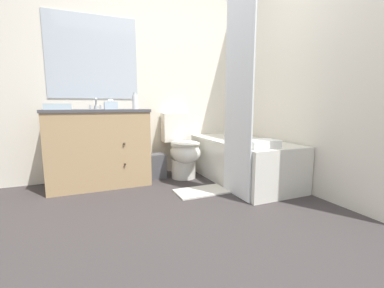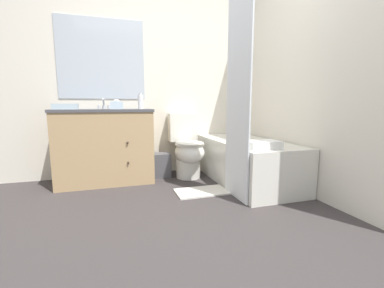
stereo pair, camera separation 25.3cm
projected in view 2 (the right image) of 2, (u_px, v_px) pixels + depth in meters
ground_plane at (205, 230)px, 1.84m from camera, size 14.00×14.00×0.00m
wall_back at (159, 76)px, 3.29m from camera, size 8.00×0.06×2.50m
wall_right at (285, 72)px, 2.82m from camera, size 0.05×2.71×2.50m
vanity_cabinet at (105, 145)px, 2.94m from camera, size 1.06×0.56×0.84m
sink_faucet at (104, 106)px, 3.05m from camera, size 0.14×0.12×0.12m
toilet at (187, 148)px, 3.16m from camera, size 0.36×0.65×0.78m
bathtub at (246, 161)px, 2.98m from camera, size 0.69×1.46×0.48m
shower_curtain at (238, 93)px, 2.33m from camera, size 0.01×0.45×1.98m
wastebasket at (162, 165)px, 3.18m from camera, size 0.21×0.18×0.30m
tissue_box at (117, 105)px, 2.88m from camera, size 0.14×0.12×0.11m
soap_dispenser at (141, 102)px, 2.99m from camera, size 0.06×0.06×0.19m
hand_towel_folded at (65, 107)px, 2.63m from camera, size 0.24×0.12×0.06m
bath_towel_folded at (262, 145)px, 2.39m from camera, size 0.32×0.21×0.07m
bath_mat at (202, 192)px, 2.62m from camera, size 0.53×0.30×0.02m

